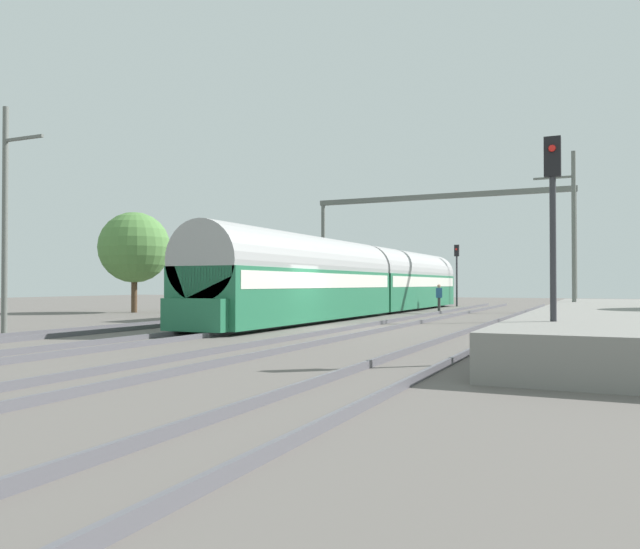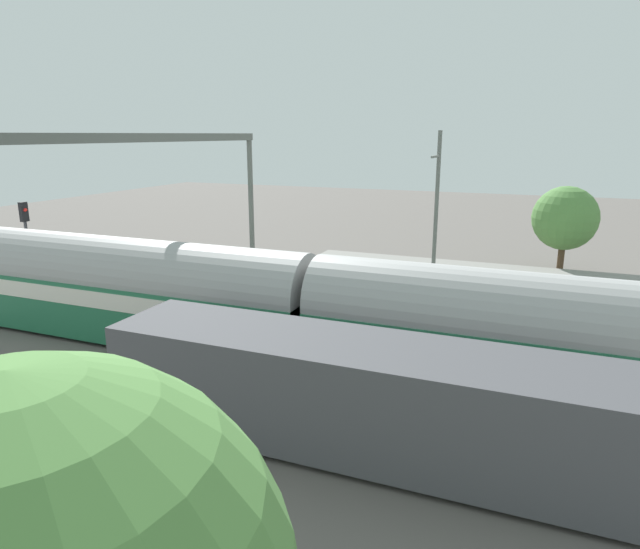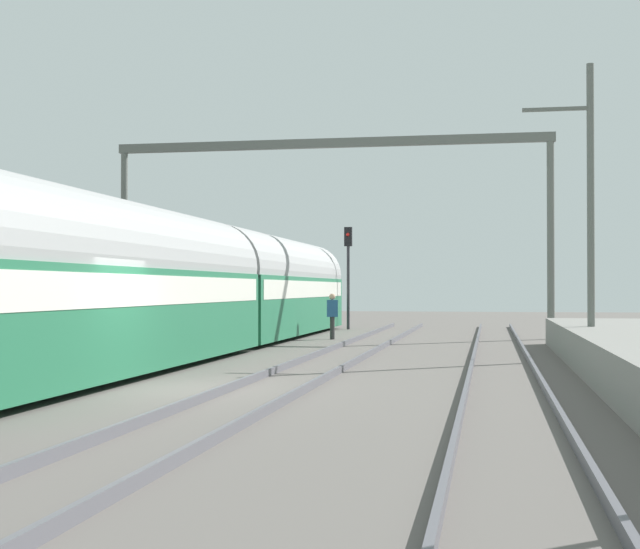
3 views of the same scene
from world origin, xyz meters
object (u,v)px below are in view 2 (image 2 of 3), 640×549
at_px(freight_car, 354,396).
at_px(person_crossing, 193,297).
at_px(passenger_train, 314,312).
at_px(railway_signal_far, 27,239).
at_px(catenary_gantry, 148,181).

bearing_deg(freight_car, person_crossing, 54.15).
xyz_separation_m(passenger_train, freight_car, (-4.37, -2.92, -0.50)).
xyz_separation_m(freight_car, railway_signal_far, (6.29, 18.16, 1.62)).
height_order(person_crossing, catenary_gantry, catenary_gantry).
xyz_separation_m(passenger_train, person_crossing, (2.60, 6.72, -0.94)).
xyz_separation_m(freight_car, person_crossing, (6.97, 9.64, -0.44)).
bearing_deg(railway_signal_far, catenary_gantry, -87.81).
bearing_deg(passenger_train, railway_signal_far, 82.83).
bearing_deg(passenger_train, catenary_gantry, 75.22).
bearing_deg(person_crossing, passenger_train, -125.40).
distance_m(freight_car, person_crossing, 11.91).
relative_size(freight_car, catenary_gantry, 0.74).
distance_m(freight_car, catenary_gantry, 13.73).
relative_size(railway_signal_far, catenary_gantry, 0.27).
relative_size(freight_car, railway_signal_far, 2.70).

